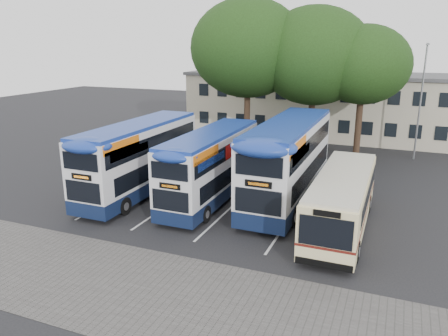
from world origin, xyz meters
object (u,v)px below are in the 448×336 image
(bus_dd_mid, at_px, (212,163))
(tree_right, at_px, (364,65))
(lamp_post, at_px, (421,96))
(tree_left, at_px, (248,48))
(bus_single, at_px, (342,198))
(bus_dd_right, at_px, (289,158))
(bus_dd_left, at_px, (140,155))
(tree_mid, at_px, (315,56))

(bus_dd_mid, bearing_deg, tree_right, 61.12)
(lamp_post, distance_m, tree_right, 5.39)
(tree_left, bearing_deg, bus_dd_mid, -80.66)
(tree_right, relative_size, bus_single, 1.07)
(bus_dd_mid, bearing_deg, bus_dd_right, 21.11)
(bus_dd_left, distance_m, bus_single, 12.36)
(tree_left, xyz_separation_m, tree_right, (8.92, 0.86, -1.17))
(tree_right, bearing_deg, bus_dd_mid, -118.88)
(lamp_post, relative_size, tree_mid, 0.76)
(tree_left, bearing_deg, bus_dd_left, -102.25)
(tree_right, relative_size, bus_dd_left, 0.99)
(tree_left, distance_m, bus_dd_mid, 13.53)
(tree_mid, distance_m, bus_dd_right, 12.38)
(tree_right, height_order, bus_dd_left, tree_right)
(lamp_post, height_order, bus_dd_mid, lamp_post)
(tree_right, distance_m, bus_dd_left, 18.21)
(bus_single, bearing_deg, bus_dd_left, 175.86)
(bus_dd_right, distance_m, bus_single, 4.71)
(bus_dd_mid, distance_m, bus_single, 7.85)
(tree_mid, bearing_deg, bus_dd_right, -85.14)
(lamp_post, distance_m, bus_dd_mid, 18.87)
(lamp_post, bearing_deg, tree_left, -166.90)
(tree_right, height_order, bus_dd_mid, tree_right)
(lamp_post, bearing_deg, bus_dd_left, -136.01)
(bus_dd_mid, xyz_separation_m, bus_dd_right, (4.19, 1.62, 0.34))
(tree_right, xyz_separation_m, bus_dd_right, (-2.79, -11.03, -4.83))
(lamp_post, height_order, tree_left, tree_left)
(bus_dd_right, height_order, bus_single, bus_dd_right)
(lamp_post, xyz_separation_m, bus_dd_left, (-15.89, -15.34, -2.66))
(tree_right, xyz_separation_m, bus_single, (0.72, -14.01, -5.81))
(bus_dd_mid, height_order, bus_single, bus_dd_mid)
(lamp_post, bearing_deg, bus_single, -102.47)
(bus_single, bearing_deg, lamp_post, 77.53)
(lamp_post, distance_m, bus_dd_left, 22.24)
(bus_dd_mid, bearing_deg, lamp_post, 52.79)
(tree_mid, height_order, bus_dd_mid, tree_mid)
(bus_dd_left, height_order, bus_single, bus_dd_left)
(bus_dd_left, height_order, bus_dd_right, bus_dd_right)
(tree_left, relative_size, tree_right, 1.20)
(tree_left, bearing_deg, lamp_post, 13.10)
(lamp_post, height_order, tree_right, tree_right)
(tree_mid, bearing_deg, bus_dd_left, -120.78)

